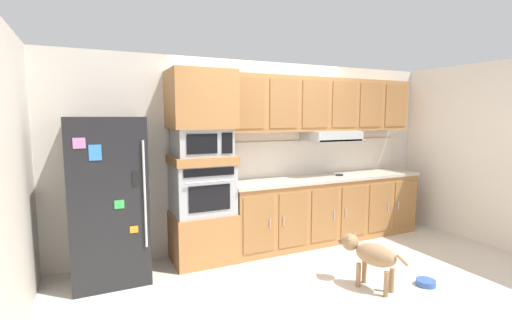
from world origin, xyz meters
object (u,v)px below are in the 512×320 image
Objects in this scene: microwave at (201,142)px; dog at (370,254)px; dog_food_bowl at (426,282)px; screwdriver at (339,175)px; built_in_oven at (202,188)px; refrigerator at (108,200)px.

microwave is 2.25m from dog.
dog reaches higher than dog_food_bowl.
microwave reaches higher than dog.
screwdriver is 0.82× the size of dog_food_bowl.
screwdriver reaches higher than dog_food_bowl.
built_in_oven is 2.02m from screwdriver.
microwave is at bearing 179.02° from screwdriver.
refrigerator is 3.48m from dog_food_bowl.
refrigerator is at bearing -176.35° from built_in_oven.
built_in_oven is 2.67m from dog_food_bowl.
screwdriver is (3.08, 0.03, 0.05)m from refrigerator.
refrigerator is 2.73× the size of microwave.
screwdriver is (2.02, -0.03, 0.03)m from built_in_oven.
dog is 3.71× the size of dog_food_bowl.
dog_food_bowl is at bearing -28.09° from refrigerator.
refrigerator reaches higher than dog.
built_in_oven is (1.06, 0.07, 0.02)m from refrigerator.
screwdriver is 1.66m from dog.
built_in_oven is at bearing 179.23° from microwave.
dog is at bearing 158.76° from dog_food_bowl.
built_in_oven is at bearing 139.12° from dog_food_bowl.
built_in_oven reaches higher than dog_food_bowl.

